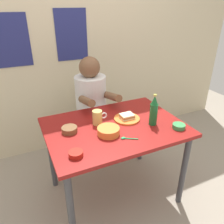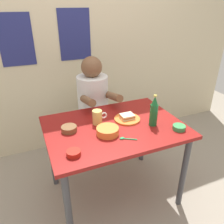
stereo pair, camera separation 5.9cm
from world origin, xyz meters
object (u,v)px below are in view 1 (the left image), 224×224
Objects in this scene: person_seated at (91,96)px; sandwich at (127,116)px; beer_bottle at (154,111)px; dining_table at (115,135)px; condiment_bowl_brown at (69,129)px; plate_orange at (127,119)px; beer_mug at (98,117)px; stool at (92,130)px.

person_seated reaches higher than sandwich.
dining_table is at bearing 159.49° from beer_bottle.
dining_table is at bearing -92.39° from person_seated.
beer_bottle is 2.18× the size of condiment_bowl_brown.
beer_mug reaches higher than plate_orange.
plate_orange is at bearing -78.88° from stool.
sandwich reaches higher than plate_orange.
stool is 0.72m from beer_mug.
condiment_bowl_brown is at bearing -123.78° from stool.
dining_table is 10.00× the size of sandwich.
person_seated is 6.00× the size of condiment_bowl_brown.
condiment_bowl_brown is (-0.36, 0.06, 0.12)m from dining_table.
sandwich is at bearing -78.67° from person_seated.
plate_orange is 0.26m from beer_mug.
person_seated is (0.03, 0.62, 0.12)m from dining_table.
stool is at bearing 101.12° from plate_orange.
beer_bottle is 0.68m from condiment_bowl_brown.
sandwich is (0.11, -0.58, 0.42)m from stool.
stool is 0.71m from plate_orange.
condiment_bowl_brown is (-0.65, 0.17, -0.10)m from beer_bottle.
beer_mug is 1.05× the size of condiment_bowl_brown.
person_seated is 0.58m from sandwich.
plate_orange is at bearing -7.16° from beer_mug.
plate_orange is 0.02m from sandwich.
condiment_bowl_brown is (-0.38, -0.57, 0.41)m from stool.
sandwich is at bearing 0.00° from plate_orange.
beer_mug reaches higher than sandwich.
stool is 0.94m from beer_bottle.
beer_bottle reaches higher than stool.
beer_bottle is at bearing -46.06° from plate_orange.
person_seated is at bearing -90.00° from stool.
person_seated is (-0.00, -0.01, 0.42)m from stool.
dining_table is 2.44× the size of stool.
stool is 0.42m from person_seated.
dining_table reaches higher than stool.
beer_mug is (-0.14, -0.54, 0.03)m from person_seated.
beer_mug is at bearing 172.84° from plate_orange.
dining_table is at bearing -160.47° from plate_orange.
beer_mug is 0.25m from condiment_bowl_brown.
sandwich is at bearing -0.85° from condiment_bowl_brown.
beer_mug is at bearing -104.30° from stool.
condiment_bowl_brown is at bearing -174.26° from beer_mug.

